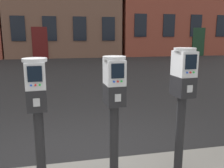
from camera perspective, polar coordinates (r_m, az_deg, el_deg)
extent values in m
cylinder|color=black|center=(2.46, -16.48, -15.00)|extent=(0.10, 0.10, 0.84)
cube|color=black|center=(2.28, -17.23, -3.32)|extent=(0.18, 0.25, 0.19)
cube|color=#A5A8AD|center=(2.16, -17.32, -4.17)|extent=(0.06, 0.02, 0.07)
cube|color=#B7BABF|center=(2.24, -17.56, 2.02)|extent=(0.18, 0.24, 0.24)
cube|color=black|center=(2.11, -17.72, 2.27)|extent=(0.12, 0.02, 0.13)
cylinder|color=blue|center=(2.13, -18.50, -0.31)|extent=(0.02, 0.01, 0.02)
cylinder|color=red|center=(2.13, -17.56, -0.26)|extent=(0.02, 0.01, 0.02)
cylinder|color=green|center=(2.13, -16.62, -0.21)|extent=(0.02, 0.01, 0.02)
cylinder|color=#B7BABF|center=(2.22, -17.77, 5.42)|extent=(0.23, 0.23, 0.03)
cylinder|color=black|center=(2.49, 0.48, -14.07)|extent=(0.10, 0.10, 0.84)
cube|color=black|center=(2.32, 0.50, -2.48)|extent=(0.18, 0.25, 0.19)
cube|color=#A5A8AD|center=(2.20, 1.40, -3.26)|extent=(0.06, 0.02, 0.07)
cube|color=#B7BABF|center=(2.27, 0.51, 2.80)|extent=(0.18, 0.24, 0.24)
cube|color=black|center=(2.16, 1.37, 3.08)|extent=(0.12, 0.02, 0.13)
cylinder|color=blue|center=(2.16, 0.48, 0.55)|extent=(0.02, 0.01, 0.02)
cylinder|color=red|center=(2.17, 1.37, 0.59)|extent=(0.02, 0.01, 0.02)
cylinder|color=green|center=(2.18, 2.25, 0.64)|extent=(0.02, 0.01, 0.02)
cylinder|color=#B7BABF|center=(2.26, 0.52, 6.16)|extent=(0.23, 0.23, 0.03)
cylinder|color=black|center=(2.71, 15.62, -11.80)|extent=(0.10, 0.10, 0.88)
cube|color=black|center=(2.55, 16.29, -0.47)|extent=(0.18, 0.25, 0.21)
cube|color=#A5A8AD|center=(2.44, 17.82, -1.07)|extent=(0.06, 0.02, 0.07)
cube|color=#B7BABF|center=(2.51, 16.59, 4.61)|extent=(0.18, 0.24, 0.25)
cube|color=black|center=(2.41, 18.10, 4.96)|extent=(0.12, 0.02, 0.14)
cylinder|color=blue|center=(2.40, 17.27, 2.58)|extent=(0.02, 0.01, 0.02)
cylinder|color=red|center=(2.42, 17.97, 2.60)|extent=(0.02, 0.01, 0.02)
cylinder|color=green|center=(2.44, 18.66, 2.62)|extent=(0.02, 0.01, 0.02)
cylinder|color=#B7BABF|center=(2.50, 16.77, 7.80)|extent=(0.23, 0.23, 0.03)
cube|color=black|center=(17.09, -21.25, 12.08)|extent=(0.90, 0.06, 1.60)
cube|color=black|center=(16.89, -14.46, 12.50)|extent=(0.90, 0.06, 1.60)
cube|color=black|center=(16.93, -7.59, 12.76)|extent=(0.90, 0.06, 1.60)
cube|color=black|center=(17.19, -0.83, 12.84)|extent=(0.90, 0.06, 1.60)
cube|color=#591414|center=(16.94, -16.58, 9.21)|extent=(1.00, 0.07, 2.10)
cube|color=black|center=(17.78, 6.73, 13.54)|extent=(0.90, 0.06, 1.60)
cube|color=black|center=(18.58, 13.25, 13.24)|extent=(0.90, 0.06, 1.60)
cube|color=black|center=(19.58, 19.15, 12.82)|extent=(0.90, 0.06, 1.60)
cube|color=black|center=(20.76, 24.41, 12.33)|extent=(0.90, 0.06, 1.60)
cube|color=#193823|center=(19.72, 19.64, 9.31)|extent=(1.00, 0.07, 2.10)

